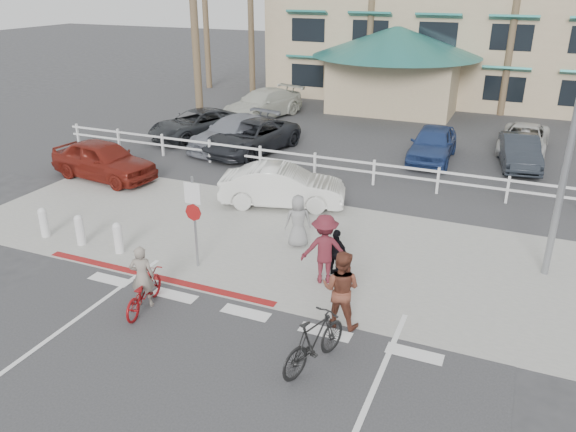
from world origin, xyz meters
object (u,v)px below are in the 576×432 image
at_px(sign_post, 195,218).
at_px(car_white_sedan, 283,186).
at_px(bike_black, 314,341).
at_px(bike_red, 143,292).
at_px(car_red_compact, 104,160).

distance_m(sign_post, car_white_sedan, 5.09).
relative_size(sign_post, bike_black, 1.49).
bearing_deg(sign_post, car_white_sedan, 86.06).
height_order(bike_red, bike_black, bike_black).
bearing_deg(sign_post, car_red_compact, 146.09).
distance_m(bike_black, car_red_compact, 13.98).
bearing_deg(car_red_compact, bike_red, -127.88).
xyz_separation_m(bike_black, car_red_compact, (-11.71, 7.64, 0.18)).
bearing_deg(bike_black, car_red_compact, -15.21).
bearing_deg(car_red_compact, bike_black, -115.94).
height_order(bike_red, car_white_sedan, car_white_sedan).
height_order(bike_black, car_red_compact, car_red_compact).
bearing_deg(car_red_compact, car_white_sedan, -81.65).
height_order(sign_post, bike_red, sign_post).
xyz_separation_m(sign_post, car_white_sedan, (0.35, 5.02, -0.74)).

